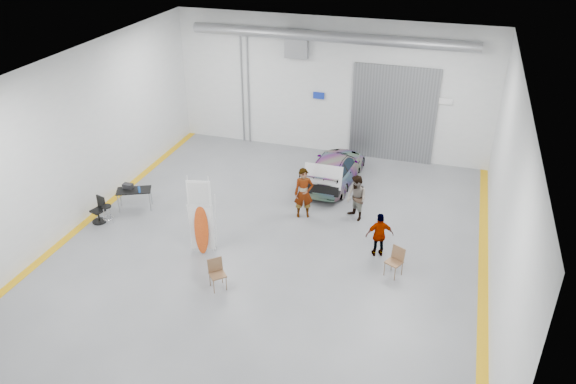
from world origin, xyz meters
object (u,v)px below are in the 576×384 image
(sedan_car, at_px, (334,168))
(person_a, at_px, (304,193))
(folding_chair_far, at_px, (393,267))
(office_chair, at_px, (99,211))
(person_c, at_px, (380,235))
(shop_stool, at_px, (108,215))
(person_b, at_px, (356,198))
(surfboard_display, at_px, (200,222))
(work_table, at_px, (132,190))
(folding_chair_near, at_px, (218,280))

(sedan_car, xyz_separation_m, person_a, (-0.44, -2.98, 0.33))
(person_a, xyz_separation_m, folding_chair_far, (3.64, -2.60, -0.66))
(folding_chair_far, relative_size, office_chair, 0.99)
(person_c, xyz_separation_m, shop_stool, (-9.55, -0.91, -0.42))
(folding_chair_far, bearing_deg, person_b, 147.77)
(surfboard_display, distance_m, work_table, 4.13)
(person_a, height_order, person_c, person_a)
(person_a, xyz_separation_m, surfboard_display, (-2.58, -3.21, 0.18))
(work_table, bearing_deg, person_a, 11.95)
(person_c, xyz_separation_m, surfboard_display, (-5.60, -1.55, 0.36))
(folding_chair_near, bearing_deg, surfboard_display, 87.22)
(person_c, relative_size, shop_stool, 2.17)
(sedan_car, height_order, surfboard_display, surfboard_display)
(folding_chair_near, distance_m, office_chair, 6.06)
(person_a, xyz_separation_m, office_chair, (-6.90, -2.54, -0.54))
(person_a, distance_m, shop_stool, 7.05)
(office_chair, bearing_deg, sedan_car, 54.53)
(folding_chair_far, height_order, shop_stool, folding_chair_far)
(shop_stool, relative_size, work_table, 0.52)
(sedan_car, relative_size, work_table, 3.10)
(person_a, height_order, shop_stool, person_a)
(work_table, relative_size, office_chair, 1.45)
(person_c, relative_size, folding_chair_far, 1.64)
(person_b, relative_size, person_c, 1.10)
(person_a, bearing_deg, folding_chair_near, -127.21)
(sedan_car, distance_m, folding_chair_near, 7.98)
(person_c, relative_size, folding_chair_near, 1.64)
(person_b, height_order, person_c, person_b)
(sedan_car, distance_m, office_chair, 9.18)
(sedan_car, relative_size, shop_stool, 5.99)
(shop_stool, height_order, office_chair, office_chair)
(person_c, relative_size, surfboard_display, 0.55)
(sedan_car, xyz_separation_m, surfboard_display, (-3.01, -6.19, 0.51))
(person_a, bearing_deg, work_table, 169.70)
(person_c, distance_m, work_table, 9.25)
(surfboard_display, xyz_separation_m, folding_chair_near, (1.29, -1.60, -0.84))
(sedan_car, xyz_separation_m, person_b, (1.41, -2.59, 0.23))
(person_c, bearing_deg, person_a, -50.21)
(person_c, xyz_separation_m, work_table, (-9.25, 0.34, 0.00))
(sedan_car, height_order, office_chair, sedan_car)
(sedan_car, bearing_deg, person_a, 85.62)
(folding_chair_far, bearing_deg, folding_chair_near, -128.99)
(folding_chair_far, distance_m, office_chair, 10.54)
(surfboard_display, bearing_deg, folding_chair_far, -7.49)
(person_c, height_order, surfboard_display, surfboard_display)
(person_a, xyz_separation_m, shop_stool, (-6.53, -2.57, -0.60))
(sedan_car, bearing_deg, folding_chair_far, 123.80)
(person_a, distance_m, person_b, 1.89)
(person_c, xyz_separation_m, office_chair, (-9.92, -0.88, -0.36))
(person_c, relative_size, office_chair, 1.62)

